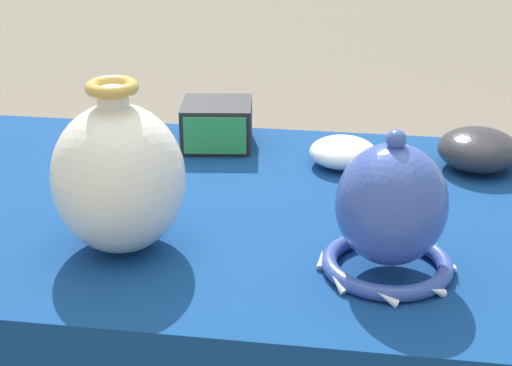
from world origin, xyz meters
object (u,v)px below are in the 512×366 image
object	(u,v)px
bowl_shallow_charcoal	(479,150)
vase_dome_bell	(391,214)
vase_tall_bulbous	(119,177)
mosaic_tile_box	(217,125)
bowl_shallow_porcelain	(343,152)

from	to	relation	value
bowl_shallow_charcoal	vase_dome_bell	bearing A→B (deg)	-112.14
vase_tall_bulbous	vase_dome_bell	size ratio (longest dim) A/B	1.21
bowl_shallow_charcoal	mosaic_tile_box	bearing A→B (deg)	174.55
vase_tall_bulbous	bowl_shallow_charcoal	xyz separation A→B (m)	(0.54, 0.39, -0.07)
bowl_shallow_porcelain	bowl_shallow_charcoal	bearing A→B (deg)	4.82
vase_dome_bell	bowl_shallow_porcelain	size ratio (longest dim) A/B	1.69
vase_tall_bulbous	bowl_shallow_porcelain	world-z (taller)	vase_tall_bulbous
vase_tall_bulbous	bowl_shallow_charcoal	distance (m)	0.67
vase_dome_bell	bowl_shallow_charcoal	distance (m)	0.44
vase_tall_bulbous	mosaic_tile_box	bearing A→B (deg)	82.84
mosaic_tile_box	bowl_shallow_porcelain	distance (m)	0.26
bowl_shallow_charcoal	vase_tall_bulbous	bearing A→B (deg)	-144.57
vase_dome_bell	bowl_shallow_porcelain	bearing A→B (deg)	101.73
mosaic_tile_box	bowl_shallow_charcoal	distance (m)	0.49
bowl_shallow_porcelain	vase_dome_bell	bearing A→B (deg)	-78.27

